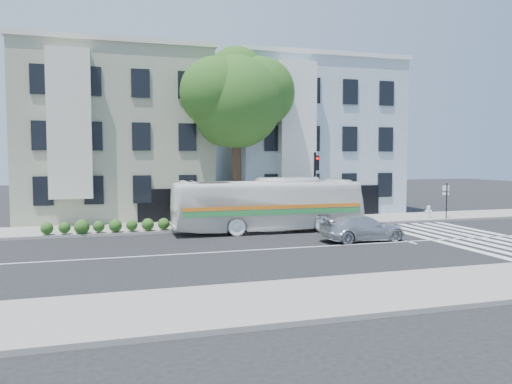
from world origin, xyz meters
name	(u,v)px	position (x,y,z in m)	size (l,w,h in m)	color
ground	(284,248)	(0.00, 0.00, 0.00)	(120.00, 120.00, 0.00)	black
sidewalk_far	(239,224)	(0.00, 8.00, 0.07)	(80.00, 4.00, 0.15)	gray
sidewalk_near	(374,292)	(0.00, -8.00, 0.07)	(80.00, 4.00, 0.15)	gray
building_left	(116,138)	(-7.00, 15.00, 5.50)	(12.00, 10.00, 11.00)	gray
building_right	(303,140)	(7.00, 15.00, 5.50)	(12.00, 10.00, 11.00)	#9DACBB
street_tree	(236,97)	(0.06, 8.74, 7.83)	(7.30, 5.90, 11.10)	#2D2116
bus	(268,205)	(0.94, 5.20, 1.50)	(10.74, 2.51, 2.99)	white
sedan	(362,228)	(4.46, 0.87, 0.64)	(4.40, 1.79, 1.28)	silver
hedge	(132,225)	(-6.41, 6.30, 0.50)	(8.50, 0.84, 0.70)	#386721
traffic_signal	(315,179)	(4.35, 6.45, 2.87)	(0.45, 0.54, 4.45)	black
fire_hydrant	(428,211)	(12.87, 7.20, 0.56)	(0.45, 0.28, 0.79)	silver
far_sign_pole	(446,196)	(13.57, 6.35, 1.63)	(0.40, 0.24, 2.31)	black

